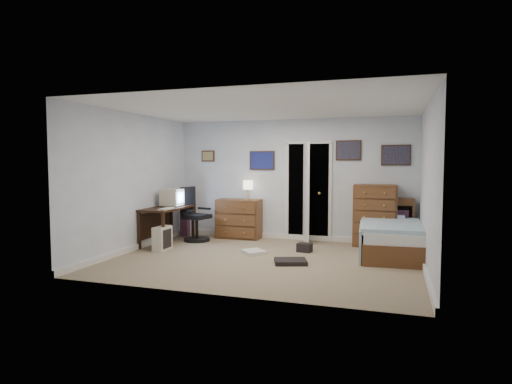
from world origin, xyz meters
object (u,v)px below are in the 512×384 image
(computer_desk, at_px, (164,216))
(tall_dresser, at_px, (375,215))
(bed, at_px, (390,238))
(low_dresser, at_px, (239,219))
(office_chair, at_px, (194,220))

(computer_desk, bearing_deg, tall_dresser, 15.20)
(tall_dresser, relative_size, bed, 0.60)
(low_dresser, xyz_separation_m, bed, (3.08, -0.78, -0.12))
(low_dresser, distance_m, tall_dresser, 2.79)
(computer_desk, distance_m, tall_dresser, 4.11)
(office_chair, bearing_deg, low_dresser, 51.09)
(low_dresser, relative_size, bed, 0.47)
(office_chair, height_order, low_dresser, office_chair)
(bed, bearing_deg, computer_desk, -179.27)
(low_dresser, xyz_separation_m, tall_dresser, (2.79, -0.02, 0.18))
(office_chair, bearing_deg, bed, 10.76)
(computer_desk, bearing_deg, low_dresser, 42.62)
(computer_desk, height_order, tall_dresser, tall_dresser)
(low_dresser, distance_m, bed, 3.18)
(office_chair, xyz_separation_m, tall_dresser, (3.55, 0.56, 0.17))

